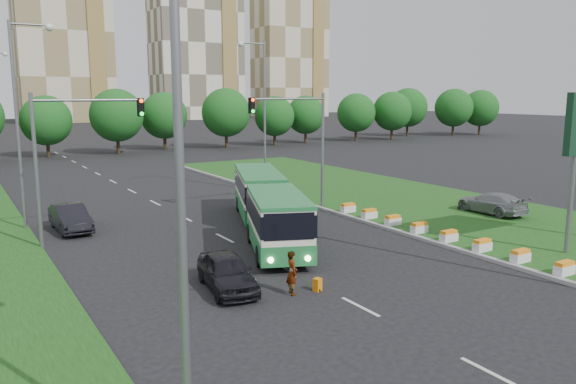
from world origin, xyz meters
TOP-DOWN VIEW (x-y plane):
  - ground at (0.00, 0.00)m, footprint 360.00×360.00m
  - grass_median at (13.00, 8.00)m, footprint 14.00×60.00m
  - median_kerb at (6.05, 8.00)m, footprint 0.30×60.00m
  - lane_markings at (-3.00, 20.00)m, footprint 0.20×100.00m
  - flower_planters at (6.70, -0.30)m, footprint 1.10×15.90m
  - traffic_mast_median at (4.78, 10.00)m, footprint 5.76×0.32m
  - traffic_mast_left at (-10.38, 9.00)m, footprint 5.76×0.32m
  - street_lamps at (-3.00, 10.00)m, footprint 36.00×60.00m
  - tree_line at (10.00, 55.00)m, footprint 120.00×8.00m
  - apartment_tower_ceast at (15.00, 150.00)m, footprint 25.00×15.00m
  - apartment_tower_east at (55.00, 150.00)m, footprint 27.00×15.00m
  - midrise_east at (90.00, 150.00)m, footprint 24.00×14.00m
  - articulated_bus at (-0.57, 6.11)m, footprint 2.52×16.16m
  - car_left_near at (-6.46, -1.63)m, footprint 2.45×4.62m
  - car_left_far at (-9.97, 12.27)m, footprint 1.80×4.74m
  - car_median at (14.56, 2.20)m, footprint 2.06×4.90m
  - pedestrian at (-4.49, -3.52)m, footprint 0.57×0.73m
  - shopping_trolley at (-3.41, -3.74)m, footprint 0.31×0.33m

SIDE VIEW (x-z plane):
  - ground at x=0.00m, z-range 0.00..0.00m
  - lane_markings at x=-3.00m, z-range -0.01..0.01m
  - grass_median at x=13.00m, z-range 0.00..0.15m
  - median_kerb at x=6.05m, z-range 0.00..0.18m
  - shopping_trolley at x=-3.41m, z-range 0.00..0.54m
  - flower_planters at x=6.70m, z-range 0.15..0.75m
  - car_left_near at x=-6.46m, z-range 0.00..1.50m
  - car_left_far at x=-9.97m, z-range 0.00..1.54m
  - car_median at x=14.56m, z-range 0.15..1.56m
  - pedestrian at x=-4.49m, z-range 0.00..1.79m
  - articulated_bus at x=-0.57m, z-range 0.30..2.96m
  - tree_line at x=10.00m, z-range 0.00..9.00m
  - traffic_mast_median at x=4.78m, z-range 1.35..9.35m
  - traffic_mast_left at x=-10.38m, z-range 1.35..9.35m
  - street_lamps at x=-3.00m, z-range 0.00..12.00m
  - midrise_east at x=90.00m, z-range 0.00..40.00m
  - apartment_tower_east at x=55.00m, z-range 0.00..47.00m
  - apartment_tower_ceast at x=15.00m, z-range 0.00..50.00m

